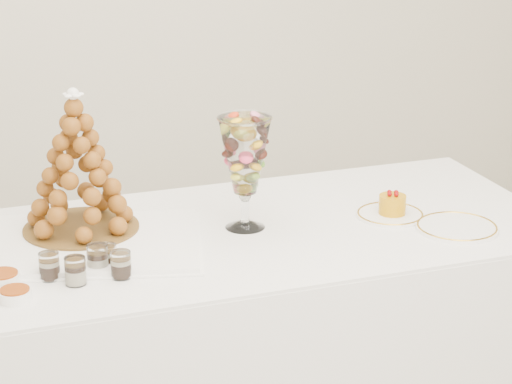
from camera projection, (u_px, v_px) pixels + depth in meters
name	position (u px, v px, depth m)	size (l,w,h in m)	color
buffet_table	(204.00, 359.00, 3.03)	(2.17, 0.95, 0.81)	white
lace_tray	(92.00, 243.00, 2.82)	(0.59, 0.45, 0.02)	white
macaron_vase	(245.00, 157.00, 2.89)	(0.15, 0.15, 0.34)	white
cake_plate	(390.00, 215.00, 3.04)	(0.21, 0.21, 0.01)	white
spare_plate	(457.00, 228.00, 2.94)	(0.24, 0.24, 0.01)	white
verrine_a	(49.00, 266.00, 2.60)	(0.05, 0.05, 0.07)	white
verrine_b	(98.00, 259.00, 2.64)	(0.06, 0.06, 0.08)	white
verrine_c	(108.00, 256.00, 2.67)	(0.05, 0.05, 0.07)	white
verrine_d	(75.00, 271.00, 2.57)	(0.06, 0.06, 0.07)	white
verrine_e	(121.00, 265.00, 2.61)	(0.05, 0.05, 0.07)	white
ramekin_back	(2.00, 279.00, 2.58)	(0.09, 0.09, 0.03)	white
ramekin_front	(15.00, 295.00, 2.49)	(0.08, 0.08, 0.03)	white
croquembouche	(77.00, 162.00, 2.83)	(0.34, 0.34, 0.42)	brown
mousse_cake	(392.00, 204.00, 3.03)	(0.08, 0.08, 0.07)	#C68609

